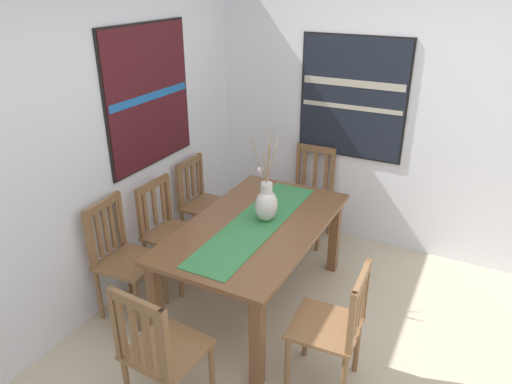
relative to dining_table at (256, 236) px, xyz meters
name	(u,v)px	position (x,y,z in m)	size (l,w,h in m)	color
ground_plane	(324,365)	(-0.38, -0.73, -0.64)	(6.40, 6.40, 0.03)	beige
wall_back	(96,139)	(-0.38, 1.13, 0.72)	(6.40, 0.12, 2.70)	silver
wall_side	(405,110)	(1.48, -0.73, 0.72)	(0.12, 6.40, 2.70)	silver
dining_table	(256,236)	(0.00, 0.00, 0.00)	(1.66, 0.96, 0.73)	brown
table_runner	(256,223)	(0.00, 0.00, 0.11)	(1.53, 0.36, 0.01)	#388447
centerpiece_vase	(266,203)	(0.09, -0.04, 0.25)	(0.21, 0.17, 0.72)	silver
chair_0	(122,256)	(-0.53, 0.88, -0.13)	(0.45, 0.45, 0.94)	brown
chair_1	(160,351)	(-1.21, 0.00, -0.13)	(0.45, 0.45, 0.95)	brown
chair_2	(334,326)	(-0.53, -0.82, -0.15)	(0.44, 0.44, 0.89)	brown
chair_3	(310,193)	(1.22, 0.03, -0.14)	(0.43, 0.43, 0.93)	brown
chair_4	(169,231)	(-0.03, 0.81, -0.15)	(0.43, 0.43, 0.90)	brown
chair_5	(203,202)	(0.57, 0.86, -0.15)	(0.42, 0.42, 0.89)	brown
painting_on_back_wall	(149,96)	(0.17, 1.06, 0.93)	(1.01, 0.05, 1.14)	black
painting_on_side_wall	(352,98)	(1.41, -0.27, 0.79)	(0.05, 1.00, 1.12)	black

